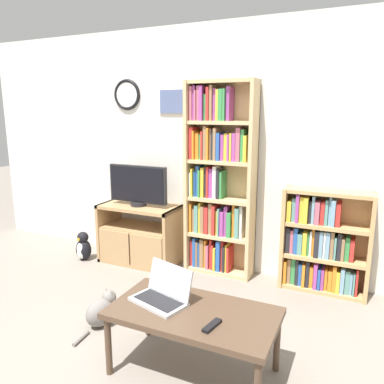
# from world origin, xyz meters

# --- Properties ---
(wall_back) EXTENTS (6.56, 0.09, 2.60)m
(wall_back) POSITION_xyz_m (-0.01, 2.25, 1.30)
(wall_back) COLOR silver
(wall_back) RESTS_ON ground_plane
(tv_stand) EXTENTS (0.91, 0.47, 0.67)m
(tv_stand) POSITION_xyz_m (-0.94, 1.95, 0.34)
(tv_stand) COLOR tan
(tv_stand) RESTS_ON ground_plane
(television) EXTENTS (0.71, 0.18, 0.46)m
(television) POSITION_xyz_m (-0.94, 1.94, 0.91)
(television) COLOR black
(television) RESTS_ON tv_stand
(bookshelf_tall) EXTENTS (0.72, 0.26, 2.02)m
(bookshelf_tall) POSITION_xyz_m (-0.05, 2.09, 0.99)
(bookshelf_tall) COLOR tan
(bookshelf_tall) RESTS_ON ground_plane
(bookshelf_short) EXTENTS (0.81, 0.25, 1.00)m
(bookshelf_short) POSITION_xyz_m (1.02, 2.10, 0.47)
(bookshelf_short) COLOR tan
(bookshelf_short) RESTS_ON ground_plane
(coffee_table) EXTENTS (1.08, 0.58, 0.45)m
(coffee_table) POSITION_xyz_m (0.40, 0.50, 0.41)
(coffee_table) COLOR #4C3828
(coffee_table) RESTS_ON ground_plane
(laptop) EXTENTS (0.43, 0.35, 0.24)m
(laptop) POSITION_xyz_m (0.16, 0.53, 0.51)
(laptop) COLOR #B7BABC
(laptop) RESTS_ON coffee_table
(remote_near_laptop) EXTENTS (0.07, 0.17, 0.02)m
(remote_near_laptop) POSITION_xyz_m (0.58, 0.37, 0.46)
(remote_near_laptop) COLOR black
(remote_near_laptop) RESTS_ON coffee_table
(cat) EXTENTS (0.25, 0.49, 0.29)m
(cat) POSITION_xyz_m (-0.51, 0.71, 0.13)
(cat) COLOR slate
(cat) RESTS_ON ground_plane
(penguin_figurine) EXTENTS (0.18, 0.17, 0.34)m
(penguin_figurine) POSITION_xyz_m (-1.58, 1.72, 0.16)
(penguin_figurine) COLOR black
(penguin_figurine) RESTS_ON ground_plane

